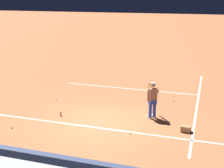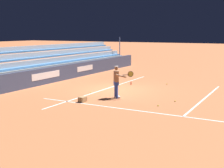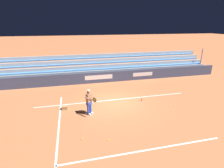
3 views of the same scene
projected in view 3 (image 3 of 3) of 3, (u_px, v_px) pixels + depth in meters
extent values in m
plane|color=#B7663D|center=(116.00, 102.00, 13.38)|extent=(160.00, 160.00, 0.00)
cube|color=white|center=(114.00, 100.00, 13.84)|extent=(12.00, 0.10, 0.01)
cube|color=white|center=(57.00, 144.00, 8.80)|extent=(0.10, 12.00, 0.01)
cube|color=white|center=(145.00, 150.00, 8.33)|extent=(8.22, 0.10, 0.01)
cube|color=#384260|center=(104.00, 77.00, 17.78)|extent=(25.87, 0.24, 1.10)
cube|color=silver|center=(99.00, 77.00, 17.53)|extent=(2.80, 0.01, 0.44)
cube|color=silver|center=(143.00, 74.00, 18.57)|extent=(2.20, 0.01, 0.40)
cube|color=#9EA3A8|center=(101.00, 72.00, 19.43)|extent=(24.57, 2.40, 1.10)
cube|color=#4C89CC|center=(102.00, 69.00, 18.49)|extent=(24.08, 0.40, 0.12)
cube|color=#9EA3A8|center=(101.00, 67.00, 18.70)|extent=(24.57, 0.24, 0.45)
cube|color=#4C89CC|center=(100.00, 63.00, 19.08)|extent=(24.08, 0.40, 0.12)
cube|color=#9EA3A8|center=(100.00, 61.00, 19.29)|extent=(24.57, 0.24, 0.45)
cube|color=#4C89CC|center=(99.00, 58.00, 19.66)|extent=(24.08, 0.40, 0.12)
cube|color=#9EA3A8|center=(99.00, 56.00, 19.87)|extent=(24.57, 0.24, 0.45)
cylinder|color=#4C70B2|center=(201.00, 61.00, 20.74)|extent=(0.08, 0.08, 2.95)
cylinder|color=blue|center=(90.00, 107.00, 11.63)|extent=(0.15, 0.15, 0.88)
cylinder|color=blue|center=(88.00, 109.00, 11.46)|extent=(0.15, 0.15, 0.88)
cube|color=white|center=(91.00, 113.00, 11.72)|extent=(0.26, 0.29, 0.09)
cube|color=white|center=(89.00, 114.00, 11.56)|extent=(0.26, 0.29, 0.09)
cube|color=blue|center=(89.00, 103.00, 11.43)|extent=(0.40, 0.39, 0.20)
cube|color=#A37556|center=(89.00, 98.00, 11.30)|extent=(0.41, 0.39, 0.58)
sphere|color=#A37556|center=(89.00, 92.00, 11.16)|extent=(0.21, 0.21, 0.21)
cylinder|color=white|center=(89.00, 90.00, 11.13)|extent=(0.20, 0.20, 0.05)
cylinder|color=#A37556|center=(91.00, 97.00, 11.50)|extent=(0.09, 0.09, 0.56)
cylinder|color=#A37556|center=(88.00, 99.00, 10.99)|extent=(0.44, 0.51, 0.24)
cylinder|color=black|center=(91.00, 99.00, 10.84)|extent=(0.22, 0.25, 0.03)
torus|color=black|center=(94.00, 100.00, 10.67)|extent=(0.22, 0.26, 0.31)
cylinder|color=#D6D14C|center=(94.00, 100.00, 10.67)|extent=(0.18, 0.21, 0.27)
cube|color=#A87F51|center=(65.00, 108.00, 12.27)|extent=(0.42, 0.32, 0.26)
sphere|color=#CCE533|center=(109.00, 140.00, 9.03)|extent=(0.07, 0.07, 0.07)
sphere|color=#CCE533|center=(94.00, 101.00, 13.61)|extent=(0.07, 0.07, 0.07)
sphere|color=#CCE533|center=(82.00, 139.00, 9.11)|extent=(0.07, 0.07, 0.07)
sphere|color=#CCE533|center=(171.00, 111.00, 11.98)|extent=(0.07, 0.07, 0.07)
sphere|color=#CCE533|center=(148.00, 90.00, 15.66)|extent=(0.07, 0.07, 0.07)
cylinder|color=#EA4C33|center=(142.00, 100.00, 13.56)|extent=(0.07, 0.07, 0.22)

